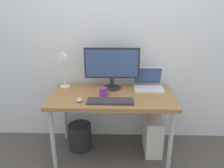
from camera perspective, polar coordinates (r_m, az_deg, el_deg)
name	(u,v)px	position (r m, az deg, el deg)	size (l,w,h in m)	color
ground_plane	(112,152)	(2.62, 0.00, -17.16)	(6.00, 6.00, 0.00)	#4C4742
back_wall	(113,32)	(2.49, 0.24, 13.42)	(4.40, 0.04, 2.60)	silver
desk	(112,101)	(2.30, 0.00, -4.40)	(1.27, 0.65, 0.70)	olive
monitor	(112,66)	(2.37, -0.02, 4.79)	(0.59, 0.20, 0.45)	#232328
laptop	(148,83)	(2.47, 9.36, 0.19)	(0.32, 0.27, 0.23)	silver
desk_lamp	(62,60)	(2.43, -12.70, 6.13)	(0.11, 0.16, 0.45)	silver
keyboard	(110,101)	(2.10, -0.43, -4.47)	(0.44, 0.14, 0.02)	#333338
mouse	(79,100)	(2.14, -8.50, -4.09)	(0.06, 0.09, 0.03)	#B2B2B7
coffee_mug	(103,92)	(2.23, -2.23, -2.05)	(0.11, 0.07, 0.09)	purple
computer_tower	(153,134)	(2.57, 10.48, -12.64)	(0.18, 0.36, 0.42)	silver
wastebasket	(80,136)	(2.63, -8.27, -13.24)	(0.26, 0.26, 0.30)	#232328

